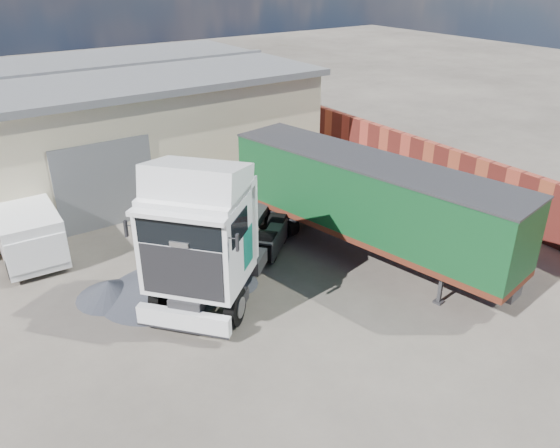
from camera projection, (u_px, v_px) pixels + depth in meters
ground at (289, 329)px, 16.43m from camera, size 120.00×120.00×0.00m
brick_boundary_wall at (412, 162)px, 26.20m from camera, size 0.35×26.00×2.50m
tractor_unit at (211, 238)px, 17.23m from camera, size 7.36×6.88×4.99m
box_trailer at (367, 199)px, 19.52m from camera, size 4.49×11.58×3.77m
panel_van at (27, 229)px, 20.14m from camera, size 2.21×4.97×2.00m
gravel_heap at (167, 278)px, 18.19m from camera, size 5.82×5.08×1.00m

